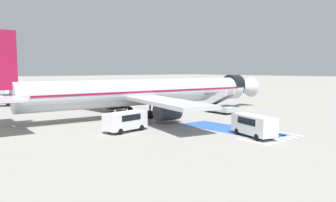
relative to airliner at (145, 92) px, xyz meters
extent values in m
plane|color=gray|center=(0.70, -0.84, -3.36)|extent=(600.00, 600.00, 0.00)
cube|color=gold|center=(0.69, -0.06, -3.35)|extent=(79.93, 7.46, 0.01)
cube|color=#2856A8|center=(0.69, -14.78, -3.35)|extent=(4.38, 12.13, 0.01)
cube|color=silver|center=(-2.91, -20.28, -3.35)|extent=(0.44, 3.60, 0.01)
cube|color=silver|center=(-1.71, -20.28, -3.35)|extent=(0.44, 3.60, 0.01)
cube|color=silver|center=(-0.51, -20.28, -3.35)|extent=(0.44, 3.60, 0.01)
cube|color=silver|center=(0.69, -20.28, -3.35)|extent=(0.44, 3.60, 0.01)
cube|color=silver|center=(1.89, -20.28, -3.35)|extent=(0.44, 3.60, 0.01)
cube|color=silver|center=(3.09, -20.28, -3.35)|extent=(0.44, 3.60, 0.01)
cylinder|color=#B7BCC4|center=(0.69, -0.06, 0.04)|extent=(36.42, 6.93, 3.67)
cone|color=#B7BCC4|center=(20.74, -1.88, 0.04)|extent=(4.34, 3.94, 3.59)
cylinder|color=black|center=(18.00, -1.63, 0.50)|extent=(2.53, 3.89, 3.70)
cube|color=maroon|center=(0.69, -0.06, 0.22)|extent=(33.54, 6.74, 0.24)
cube|color=#B7BCC4|center=(-1.89, 8.76, -0.51)|extent=(5.20, 16.57, 0.44)
cylinder|color=#38383D|center=(-0.45, 7.14, -1.91)|extent=(3.19, 2.57, 2.31)
cube|color=#B7BCC4|center=(-3.43, -8.28, -0.51)|extent=(8.02, 16.95, 0.44)
cylinder|color=#38383D|center=(-1.73, -6.95, -1.91)|extent=(3.19, 2.57, 2.31)
cube|color=#B7BCC4|center=(-19.04, -1.77, 0.22)|extent=(3.82, 6.14, 0.24)
cylinder|color=#38383D|center=(13.32, -1.21, -1.63)|extent=(0.20, 0.20, 2.61)
cylinder|color=black|center=(13.32, -1.21, -2.94)|extent=(0.86, 0.35, 0.84)
cylinder|color=#38383D|center=(-0.74, 3.01, -1.66)|extent=(0.24, 0.24, 2.30)
cylinder|color=black|center=(-0.74, 3.01, -2.81)|extent=(1.15, 0.70, 1.10)
cylinder|color=#38383D|center=(-1.27, -2.83, -1.66)|extent=(0.24, 0.24, 2.30)
cylinder|color=black|center=(-1.27, -2.83, -2.81)|extent=(1.15, 0.70, 1.10)
cube|color=#ADB2BA|center=(10.21, -5.38, -2.66)|extent=(2.63, 4.98, 0.70)
cylinder|color=black|center=(9.43, -3.62, -3.01)|extent=(0.28, 0.72, 0.70)
cylinder|color=black|center=(11.30, -3.79, -3.01)|extent=(0.28, 0.72, 0.70)
cylinder|color=black|center=(9.13, -6.97, -3.01)|extent=(0.28, 0.72, 0.70)
cylinder|color=black|center=(10.99, -7.14, -3.01)|extent=(0.28, 0.72, 0.70)
cube|color=#4C4C51|center=(10.21, -5.38, -1.39)|extent=(1.80, 4.26, 1.98)
cube|color=#4C4C51|center=(10.42, -3.11, -0.47)|extent=(1.74, 1.24, 0.12)
cube|color=silver|center=(9.45, -5.31, -0.91)|extent=(0.46, 4.46, 2.70)
cube|color=silver|center=(10.98, -5.45, -0.91)|extent=(0.46, 4.46, 2.70)
cube|color=#38383D|center=(-8.03, 25.97, -2.58)|extent=(9.94, 4.03, 0.60)
cube|color=silver|center=(-3.37, 25.21, -2.08)|extent=(2.50, 2.69, 1.60)
cube|color=black|center=(-2.31, 25.03, -1.76)|extent=(0.36, 1.98, 0.70)
cylinder|color=#B7BCC4|center=(-8.45, 26.04, -1.18)|extent=(6.92, 3.24, 2.19)
cylinder|color=gold|center=(-8.45, 26.04, -1.18)|extent=(0.71, 2.26, 2.23)
cylinder|color=black|center=(-3.60, 26.45, -2.88)|extent=(0.99, 0.43, 0.96)
cylinder|color=black|center=(-3.98, 24.10, -2.88)|extent=(0.99, 0.43, 0.96)
cylinder|color=black|center=(-8.36, 27.23, -2.88)|extent=(0.99, 0.43, 0.96)
cylinder|color=black|center=(-8.75, 24.89, -2.88)|extent=(0.99, 0.43, 0.96)
cylinder|color=black|center=(-11.01, 27.66, -2.88)|extent=(0.99, 0.43, 0.96)
cylinder|color=black|center=(-11.40, 25.32, -2.88)|extent=(0.99, 0.43, 0.96)
cube|color=silver|center=(-8.95, -8.45, -2.15)|extent=(5.05, 2.57, 1.77)
cube|color=black|center=(-8.95, -8.45, -1.76)|extent=(2.91, 2.27, 0.64)
cylinder|color=black|center=(-10.31, -9.52, -3.04)|extent=(0.66, 0.29, 0.64)
cylinder|color=black|center=(-10.56, -7.82, -3.04)|extent=(0.66, 0.29, 0.64)
cylinder|color=black|center=(-7.34, -9.07, -3.04)|extent=(0.66, 0.29, 0.64)
cylinder|color=black|center=(-7.60, -7.38, -3.04)|extent=(0.66, 0.29, 0.64)
cube|color=silver|center=(-1.02, -19.01, -2.13)|extent=(3.25, 5.36, 1.81)
cube|color=black|center=(-1.02, -19.01, -1.74)|extent=(2.57, 3.20, 0.65)
cylinder|color=black|center=(-0.72, -20.75, -3.04)|extent=(0.39, 0.67, 0.64)
cylinder|color=black|center=(-2.28, -20.25, -3.04)|extent=(0.39, 0.67, 0.64)
cylinder|color=black|center=(0.24, -17.77, -3.04)|extent=(0.39, 0.67, 0.64)
cylinder|color=black|center=(-1.31, -17.26, -3.04)|extent=(0.39, 0.67, 0.64)
cylinder|color=#191E38|center=(-6.24, -4.94, -2.97)|extent=(0.14, 0.14, 0.78)
cylinder|color=#191E38|center=(-6.33, -4.80, -2.97)|extent=(0.14, 0.14, 0.78)
cube|color=orange|center=(-6.29, -4.87, -2.27)|extent=(0.41, 0.47, 0.62)
cube|color=silver|center=(-6.29, -4.87, -2.27)|extent=(0.43, 0.49, 0.06)
sphere|color=brown|center=(-6.29, -4.87, -1.85)|extent=(0.21, 0.21, 0.21)
cylinder|color=black|center=(-5.08, -2.86, -2.96)|extent=(0.14, 0.14, 0.80)
cylinder|color=black|center=(-5.06, -3.03, -2.96)|extent=(0.14, 0.14, 0.80)
cube|color=orange|center=(-5.07, -2.95, -2.24)|extent=(0.27, 0.44, 0.63)
cube|color=silver|center=(-5.07, -2.95, -2.24)|extent=(0.28, 0.45, 0.06)
sphere|color=tan|center=(-5.07, -2.95, -1.81)|extent=(0.22, 0.22, 0.22)
cylinder|color=#2D2D33|center=(-7.02, -3.41, -2.95)|extent=(0.14, 0.14, 0.82)
cylinder|color=#2D2D33|center=(-7.09, -3.26, -2.95)|extent=(0.14, 0.14, 0.82)
cube|color=yellow|center=(-7.05, -3.33, -2.22)|extent=(0.37, 0.47, 0.65)
cube|color=silver|center=(-7.05, -3.33, -2.22)|extent=(0.38, 0.49, 0.06)
sphere|color=beige|center=(-7.05, -3.33, -1.79)|extent=(0.22, 0.22, 0.22)
cone|color=orange|center=(-0.20, -5.31, -3.10)|extent=(0.46, 0.46, 0.52)
cylinder|color=white|center=(-0.20, -5.31, -3.07)|extent=(0.26, 0.26, 0.06)
camera|label=1|loc=(-28.06, -37.42, 3.22)|focal=35.00mm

